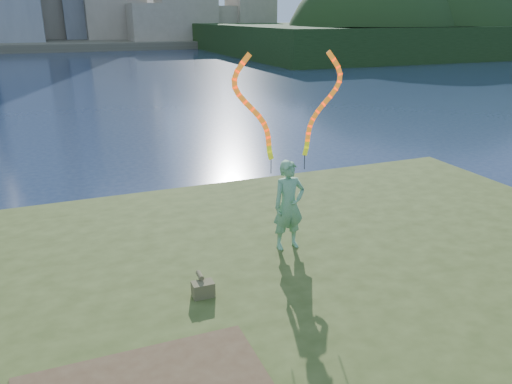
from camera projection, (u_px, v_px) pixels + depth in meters
name	position (u px, v px, depth m)	size (l,w,h in m)	color
ground	(238.00, 307.00, 9.63)	(320.00, 320.00, 0.00)	#1A2843
grassy_knoll	(289.00, 365.00, 7.51)	(20.00, 18.00, 0.80)	#334117
far_shore	(65.00, 42.00, 92.56)	(320.00, 40.00, 1.20)	#4D4838
wooded_hill	(453.00, 48.00, 82.86)	(78.00, 50.00, 63.00)	black
woman_with_ribbons	(289.00, 183.00, 9.86)	(2.14, 0.46, 4.21)	#1F8039
canvas_bag	(203.00, 288.00, 8.46)	(0.37, 0.42, 0.35)	#4A4928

